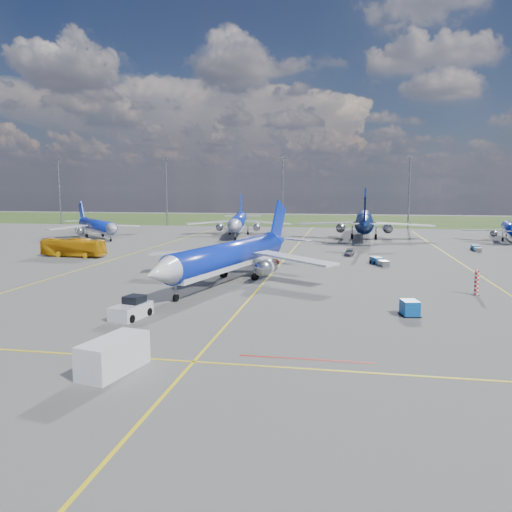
% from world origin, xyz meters
% --- Properties ---
extents(ground, '(400.00, 400.00, 0.00)m').
position_xyz_m(ground, '(0.00, 0.00, 0.00)').
color(ground, '#50504E').
rests_on(ground, ground).
extents(grass_strip, '(400.00, 80.00, 0.01)m').
position_xyz_m(grass_strip, '(0.00, 150.00, 0.00)').
color(grass_strip, '#2D4719').
rests_on(grass_strip, ground).
extents(taxiway_lines, '(60.25, 160.00, 0.02)m').
position_xyz_m(taxiway_lines, '(0.17, 27.70, 0.01)').
color(taxiway_lines, yellow).
rests_on(taxiway_lines, ground).
extents(floodlight_masts, '(202.20, 0.50, 22.70)m').
position_xyz_m(floodlight_masts, '(10.00, 110.00, 12.56)').
color(floodlight_masts, slate).
rests_on(floodlight_masts, ground).
extents(warning_post, '(0.50, 0.50, 3.00)m').
position_xyz_m(warning_post, '(26.00, 8.00, 1.50)').
color(warning_post, red).
rests_on(warning_post, ground).
extents(bg_jet_nw, '(41.94, 42.20, 8.85)m').
position_xyz_m(bg_jet_nw, '(-52.47, 65.32, 0.00)').
color(bg_jet_nw, '#0D27B8').
rests_on(bg_jet_nw, ground).
extents(bg_jet_nnw, '(36.67, 44.64, 10.56)m').
position_xyz_m(bg_jet_nnw, '(-17.94, 77.95, 0.00)').
color(bg_jet_nnw, '#0D27B8').
rests_on(bg_jet_nnw, ground).
extents(bg_jet_n, '(37.50, 48.37, 12.36)m').
position_xyz_m(bg_jet_n, '(15.28, 77.16, 0.00)').
color(bg_jet_n, '#07153E').
rests_on(bg_jet_n, ground).
extents(bg_jet_ne, '(29.21, 35.05, 8.14)m').
position_xyz_m(bg_jet_ne, '(50.23, 76.36, 0.00)').
color(bg_jet_ne, '#0D27B8').
rests_on(bg_jet_ne, ground).
extents(main_airliner, '(39.07, 45.88, 10.38)m').
position_xyz_m(main_airliner, '(-4.53, 11.24, 0.00)').
color(main_airliner, '#0D27B8').
rests_on(main_airliner, ground).
extents(pushback_tug, '(3.09, 6.29, 2.09)m').
position_xyz_m(pushback_tug, '(-9.71, -8.98, 0.84)').
color(pushback_tug, silver).
rests_on(pushback_tug, ground).
extents(uld_container, '(1.90, 2.20, 1.54)m').
position_xyz_m(uld_container, '(17.08, -3.35, 0.77)').
color(uld_container, '#0B4EA6').
rests_on(uld_container, ground).
extents(service_van, '(3.38, 5.69, 2.34)m').
position_xyz_m(service_van, '(-4.80, -22.84, 1.17)').
color(service_van, white).
rests_on(service_van, ground).
extents(apron_bus, '(12.45, 3.74, 3.42)m').
position_xyz_m(apron_bus, '(-38.92, 30.60, 1.71)').
color(apron_bus, orange).
rests_on(apron_bus, ground).
extents(service_car_a, '(2.72, 3.79, 1.20)m').
position_xyz_m(service_car_a, '(-13.21, 32.78, 0.60)').
color(service_car_a, '#999999').
rests_on(service_car_a, ground).
extents(service_car_b, '(4.56, 2.75, 1.18)m').
position_xyz_m(service_car_b, '(-2.19, 27.95, 0.59)').
color(service_car_b, '#999999').
rests_on(service_car_b, ground).
extents(service_car_c, '(2.06, 4.16, 1.16)m').
position_xyz_m(service_car_c, '(11.42, 41.43, 0.58)').
color(service_car_c, '#999999').
rests_on(service_car_c, ground).
extents(baggage_tug_w, '(3.03, 5.23, 1.14)m').
position_xyz_m(baggage_tug_w, '(16.21, 30.53, 0.53)').
color(baggage_tug_w, '#17518A').
rests_on(baggage_tug_w, ground).
extents(baggage_tug_c, '(2.77, 5.41, 1.17)m').
position_xyz_m(baggage_tug_c, '(-9.58, 56.40, 0.55)').
color(baggage_tug_c, '#1A5B9E').
rests_on(baggage_tug_c, ground).
extents(baggage_tug_e, '(1.57, 4.89, 1.08)m').
position_xyz_m(baggage_tug_e, '(36.78, 53.06, 0.51)').
color(baggage_tug_e, '#1B60A4').
rests_on(baggage_tug_e, ground).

